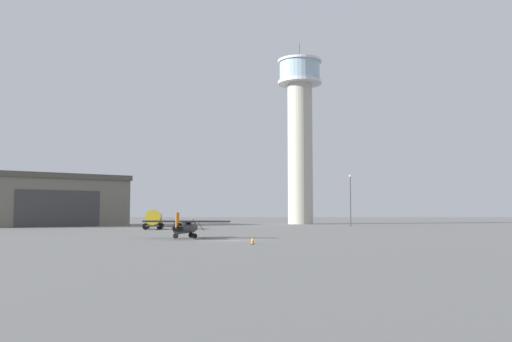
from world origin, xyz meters
name	(u,v)px	position (x,y,z in m)	size (l,w,h in m)	color
ground_plane	(230,240)	(0.00, 0.00, 0.00)	(400.00, 400.00, 0.00)	slate
control_tower	(301,127)	(12.52, 65.65, 21.66)	(9.84, 9.84, 40.86)	#B2AD9E
hangar	(47,200)	(-38.03, 50.39, 4.93)	(32.63, 30.44, 9.83)	#6B665B
airplane_black	(186,226)	(-4.68, 2.35, 1.26)	(9.22, 7.22, 2.71)	black
truck_fuel_tanker_yellow	(154,219)	(-13.42, 30.67, 1.67)	(3.73, 6.35, 3.04)	#38383D
light_post_west	(351,196)	(20.22, 46.32, 5.66)	(0.44, 0.44, 9.62)	#38383D
traffic_cone_near_left	(253,241)	(2.34, -7.29, 0.32)	(0.36, 0.36, 0.66)	black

